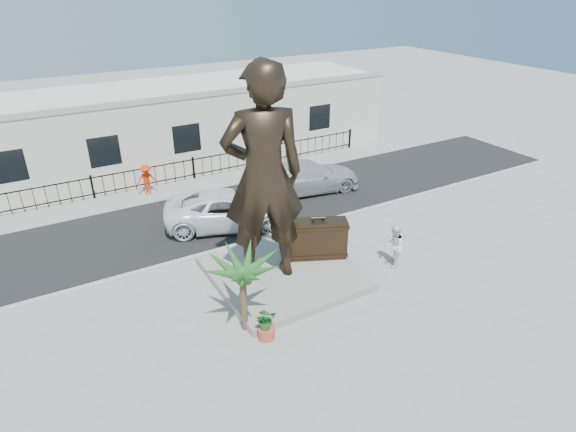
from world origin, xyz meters
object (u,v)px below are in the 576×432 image
Objects in this scene: suitcase at (318,239)px; tourist at (394,246)px; car_white at (230,209)px; statue at (263,176)px.

tourist is at bearing -9.12° from suitcase.
suitcase reaches higher than tourist.
tourist reaches higher than car_white.
tourist is (2.52, -1.67, -0.21)m from suitcase.
tourist is at bearing 176.65° from statue.
suitcase is at bearing -138.65° from car_white.
statue is 4.46× the size of tourist.
car_white is (0.65, 4.79, -3.45)m from statue.
car_white is at bearing 134.26° from suitcase.
car_white is at bearing -100.39° from tourist.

